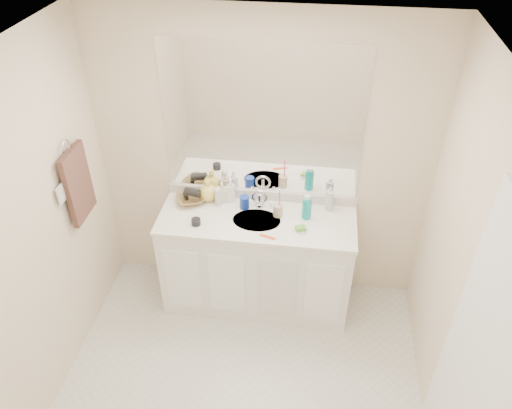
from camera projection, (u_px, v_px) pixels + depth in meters
name	position (u px, v px, depth m)	size (l,w,h in m)	color
floor	(237.00, 405.00, 3.53)	(2.60, 2.60, 0.00)	silver
ceiling	(225.00, 83.00, 2.10)	(2.60, 2.60, 0.02)	white
wall_back	(262.00, 164.00, 3.85)	(2.60, 0.02, 2.40)	beige
wall_left	(17.00, 263.00, 2.96)	(0.02, 2.60, 2.40)	beige
wall_right	(471.00, 309.00, 2.67)	(0.02, 2.60, 2.40)	beige
vanity_cabinet	(257.00, 262.00, 4.09)	(1.50, 0.55, 0.85)	white
countertop	(257.00, 220.00, 3.83)	(1.52, 0.57, 0.03)	white
backsplash	(261.00, 195.00, 4.01)	(1.52, 0.03, 0.08)	silver
sink_basin	(257.00, 221.00, 3.81)	(0.37, 0.37, 0.02)	beige
faucet	(260.00, 201.00, 3.92)	(0.02, 0.02, 0.11)	silver
mirror	(262.00, 123.00, 3.63)	(1.48, 0.01, 1.20)	white
blue_mug	(244.00, 202.00, 3.90)	(0.08, 0.08, 0.10)	#16349C
tan_cup	(278.00, 210.00, 3.82)	(0.07, 0.07, 0.10)	#C4AA8A
toothbrush	(280.00, 200.00, 3.76)	(0.01, 0.01, 0.19)	#EF3E6A
mouthwash_bottle	(307.00, 208.00, 3.79)	(0.07, 0.07, 0.17)	#0C9897
clear_pump_bottle	(329.00, 201.00, 3.87)	(0.06, 0.06, 0.17)	silver
soap_dish	(300.00, 230.00, 3.70)	(0.09, 0.07, 0.01)	silver
green_soap	(300.00, 228.00, 3.69)	(0.07, 0.05, 0.03)	#69BE2E
orange_comb	(267.00, 237.00, 3.64)	(0.12, 0.03, 0.01)	#EE4F19
dark_jar	(196.00, 222.00, 3.75)	(0.07, 0.07, 0.05)	black
extra_white_bottle	(218.00, 197.00, 3.91)	(0.05, 0.05, 0.16)	silver
soap_bottle_white	(231.00, 190.00, 3.95)	(0.08, 0.08, 0.21)	white
soap_bottle_cream	(222.00, 192.00, 3.95)	(0.08, 0.08, 0.18)	beige
soap_bottle_yellow	(208.00, 190.00, 3.97)	(0.15, 0.15, 0.19)	#FAE161
wicker_basket	(191.00, 199.00, 3.98)	(0.23, 0.23, 0.06)	olive
hair_dryer	(193.00, 193.00, 3.95)	(0.06, 0.06, 0.13)	black
towel_ring	(66.00, 147.00, 3.36)	(0.11, 0.11, 0.01)	silver
hand_towel	(78.00, 184.00, 3.54)	(0.04, 0.32, 0.55)	#36221C
switch_plate	(61.00, 194.00, 3.35)	(0.01, 0.09, 0.13)	silver
door	(471.00, 379.00, 2.55)	(0.02, 0.82, 2.00)	white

